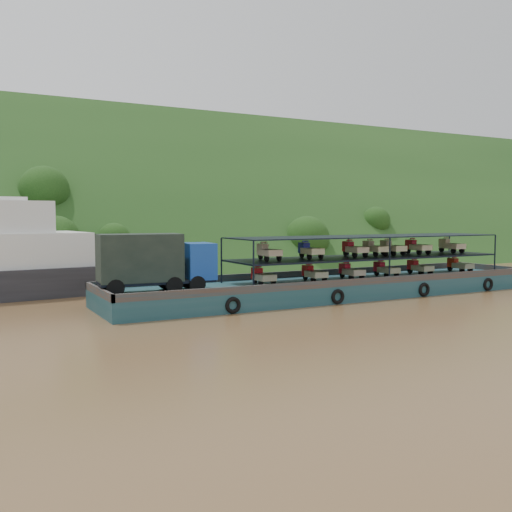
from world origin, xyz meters
name	(u,v)px	position (x,y,z in m)	size (l,w,h in m)	color
ground	(302,304)	(0.00, 0.00, 0.00)	(160.00, 160.00, 0.00)	brown
hillside	(146,265)	(0.00, 36.00, 0.00)	(140.00, 28.00, 28.00)	#193914
cargo_barge	(313,281)	(2.28, 1.95, 1.25)	(35.00, 7.18, 4.96)	#133C43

